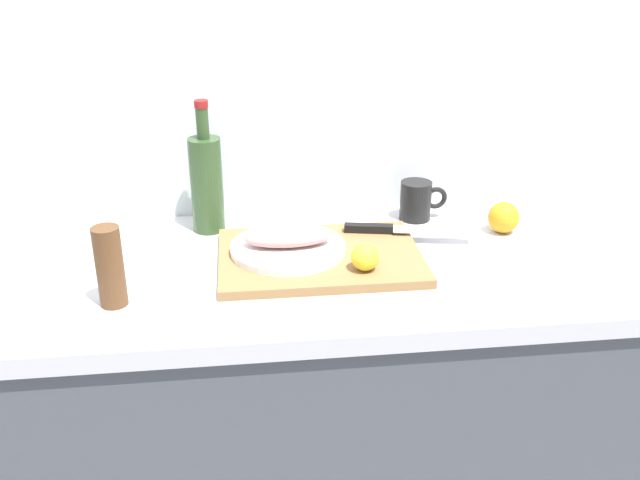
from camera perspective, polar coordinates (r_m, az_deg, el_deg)
The scene contains 11 objects.
back_wall at distance 1.68m, azimuth -3.64°, elevation 13.73°, with size 3.20×0.05×2.50m, color silver.
kitchen_counter at distance 1.73m, azimuth -2.24°, elevation -15.48°, with size 2.00×0.60×0.90m.
cutting_board at distance 1.49m, azimuth 0.00°, elevation -1.40°, with size 0.43×0.31×0.02m, color olive.
white_plate at distance 1.49m, azimuth -2.44°, elevation -0.64°, with size 0.25×0.25×0.01m, color white.
fish_fillet at distance 1.48m, azimuth -2.46°, elevation 0.25°, with size 0.18×0.08×0.04m, color tan.
chef_knife at distance 1.59m, azimuth 5.89°, elevation 0.89°, with size 0.29×0.08×0.02m.
lemon_0 at distance 1.41m, azimuth 3.69°, elevation -1.37°, with size 0.06×0.06×0.06m, color yellow.
wine_bottle at distance 1.63m, azimuth -9.21°, elevation 4.69°, with size 0.07×0.07×0.31m.
coffee_mug_0 at distance 1.71m, azimuth 7.88°, elevation 3.20°, with size 0.12×0.08×0.09m.
orange_1 at distance 1.68m, azimuth 14.71°, elevation 1.79°, with size 0.07×0.07×0.07m, color orange.
pepper_mill at distance 1.35m, azimuth -16.72°, elevation -2.10°, with size 0.05×0.05×0.16m, color brown.
Camera 1 is at (-0.09, -1.33, 1.55)m, focal length 39.36 mm.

